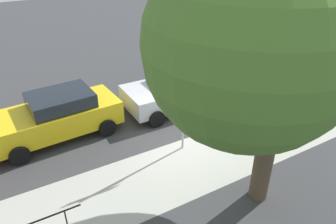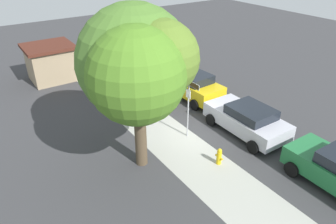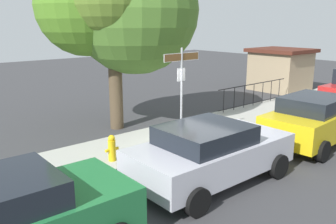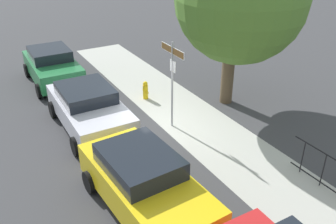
{
  "view_description": "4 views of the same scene",
  "coord_description": "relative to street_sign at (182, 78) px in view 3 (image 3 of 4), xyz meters",
  "views": [
    {
      "loc": [
        5.0,
        7.81,
        6.43
      ],
      "look_at": [
        0.56,
        0.11,
        1.36
      ],
      "focal_mm": 34.23,
      "sensor_mm": 36.0,
      "label": 1
    },
    {
      "loc": [
        -10.03,
        8.43,
        8.52
      ],
      "look_at": [
        1.18,
        0.87,
        1.02
      ],
      "focal_mm": 33.15,
      "sensor_mm": 36.0,
      "label": 2
    },
    {
      "loc": [
        -7.46,
        -7.87,
        3.91
      ],
      "look_at": [
        0.12,
        1.02,
        0.97
      ],
      "focal_mm": 38.25,
      "sensor_mm": 36.0,
      "label": 3
    },
    {
      "loc": [
        10.11,
        -5.51,
        6.66
      ],
      "look_at": [
        1.03,
        -0.27,
        1.13
      ],
      "focal_mm": 38.93,
      "sensor_mm": 36.0,
      "label": 4
    }
  ],
  "objects": [
    {
      "name": "street_sign",
      "position": [
        0.0,
        0.0,
        0.0
      ],
      "size": [
        1.46,
        0.07,
        3.15
      ],
      "color": "#9EA0A5",
      "rests_on": "ground_plane"
    },
    {
      "name": "fire_hydrant",
      "position": [
        -2.53,
        0.2,
        -1.83
      ],
      "size": [
        0.42,
        0.22,
        0.78
      ],
      "color": "yellow",
      "rests_on": "ground_plane"
    },
    {
      "name": "shade_tree",
      "position": [
        -0.45,
        2.77,
        2.13
      ],
      "size": [
        5.6,
        4.82,
        6.65
      ],
      "color": "#4D3E2C",
      "rests_on": "ground_plane"
    },
    {
      "name": "car_silver",
      "position": [
        -1.41,
        -2.61,
        -1.42
      ],
      "size": [
        4.31,
        2.2,
        1.51
      ],
      "rotation": [
        0.0,
        0.0,
        -0.01
      ],
      "color": "#BAB9C5",
      "rests_on": "ground_plane"
    },
    {
      "name": "car_yellow",
      "position": [
        3.39,
        -2.81,
        -1.38
      ],
      "size": [
        4.43,
        2.24,
        1.62
      ],
      "rotation": [
        0.0,
        0.0,
        0.06
      ],
      "color": "gold",
      "rests_on": "ground_plane"
    },
    {
      "name": "ground_plane",
      "position": [
        -0.16,
        -0.4,
        -2.21
      ],
      "size": [
        60.0,
        60.0,
        0.0
      ],
      "primitive_type": "plane",
      "color": "#38383A"
    },
    {
      "name": "utility_shed",
      "position": [
        11.01,
        3.4,
        -0.97
      ],
      "size": [
        3.02,
        3.16,
        2.43
      ],
      "color": "#998466",
      "rests_on": "ground_plane"
    },
    {
      "name": "iron_fence",
      "position": [
        6.48,
        1.9,
        -1.65
      ],
      "size": [
        5.08,
        0.04,
        1.07
      ],
      "color": "black",
      "rests_on": "ground_plane"
    },
    {
      "name": "sidewalk_strip",
      "position": [
        1.84,
        0.9,
        -2.21
      ],
      "size": [
        24.0,
        2.6,
        0.0
      ],
      "primitive_type": "cube",
      "color": "#A7A79E",
      "rests_on": "ground_plane"
    },
    {
      "name": "car_green",
      "position": [
        -6.2,
        -2.68,
        -1.4
      ],
      "size": [
        4.03,
        2.15,
        1.56
      ],
      "rotation": [
        0.0,
        0.0,
        -0.01
      ],
      "color": "#216C39",
      "rests_on": "ground_plane"
    }
  ]
}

